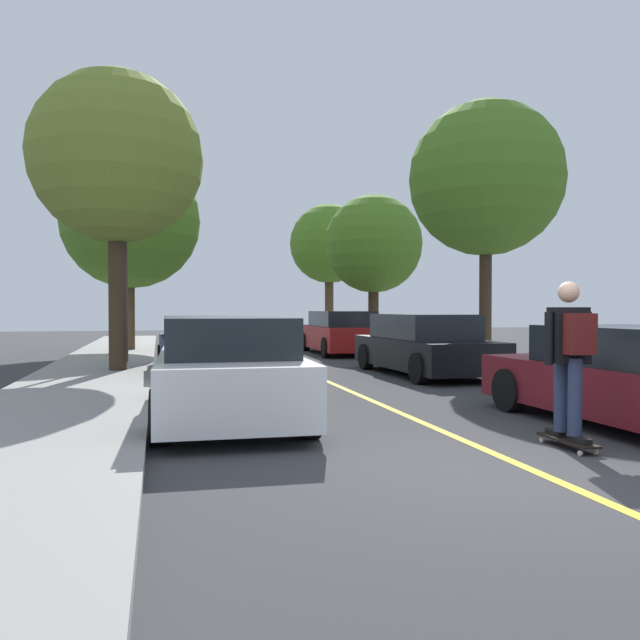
% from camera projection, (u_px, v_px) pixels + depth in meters
% --- Properties ---
extents(ground, '(80.00, 80.00, 0.00)m').
position_uv_depth(ground, '(536.00, 472.00, 5.90)').
color(ground, '#353538').
extents(center_line, '(0.12, 39.20, 0.01)m').
position_uv_depth(center_line, '(387.00, 407.00, 9.77)').
color(center_line, gold).
rests_on(center_line, ground).
extents(parked_car_left_nearest, '(2.06, 4.33, 1.42)m').
position_uv_depth(parked_car_left_nearest, '(228.00, 369.00, 8.61)').
color(parked_car_left_nearest, white).
rests_on(parked_car_left_nearest, ground).
extents(parked_car_left_near, '(1.90, 4.34, 1.36)m').
position_uv_depth(parked_car_left_near, '(200.00, 346.00, 14.35)').
color(parked_car_left_near, navy).
rests_on(parked_car_left_near, ground).
extents(parked_car_right_near, '(2.02, 4.65, 1.41)m').
position_uv_depth(parked_car_right_near, '(424.00, 345.00, 14.53)').
color(parked_car_right_near, black).
rests_on(parked_car_right_near, ground).
extents(parked_car_right_far, '(2.07, 4.70, 1.45)m').
position_uv_depth(parked_car_right_far, '(341.00, 333.00, 21.20)').
color(parked_car_right_far, maroon).
rests_on(parked_car_right_far, ground).
extents(street_tree_left_nearest, '(3.87, 3.87, 6.76)m').
position_uv_depth(street_tree_left_nearest, '(117.00, 159.00, 14.18)').
color(street_tree_left_nearest, '#3D2D1E').
rests_on(street_tree_left_nearest, sidewalk_left).
extents(street_tree_left_near, '(4.66, 4.66, 6.74)m').
position_uv_depth(street_tree_left_near, '(131.00, 220.00, 21.24)').
color(street_tree_left_near, '#4C3823').
rests_on(street_tree_left_near, sidewalk_left).
extents(street_tree_right_nearest, '(3.76, 3.76, 6.46)m').
position_uv_depth(street_tree_right_nearest, '(486.00, 179.00, 15.34)').
color(street_tree_right_nearest, '#3D2D1E').
rests_on(street_tree_right_nearest, sidewalk_right).
extents(street_tree_right_near, '(3.65, 3.65, 5.63)m').
position_uv_depth(street_tree_right_near, '(374.00, 244.00, 23.39)').
color(street_tree_right_near, '#3D2D1E').
rests_on(street_tree_right_near, sidewalk_right).
extents(street_tree_right_far, '(3.70, 3.70, 6.29)m').
position_uv_depth(street_tree_right_far, '(329.00, 244.00, 29.46)').
color(street_tree_right_far, '#4C3823').
rests_on(street_tree_right_far, sidewalk_right).
extents(streetlamp, '(0.36, 0.24, 5.89)m').
position_uv_depth(streetlamp, '(125.00, 233.00, 16.34)').
color(streetlamp, '#38383D').
rests_on(streetlamp, sidewalk_left).
extents(skateboard, '(0.22, 0.84, 0.10)m').
position_uv_depth(skateboard, '(567.00, 440.00, 6.90)').
color(skateboard, black).
rests_on(skateboard, ground).
extents(skateboarder, '(0.58, 0.70, 1.73)m').
position_uv_depth(skateboarder, '(570.00, 350.00, 6.85)').
color(skateboarder, black).
rests_on(skateboarder, skateboard).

